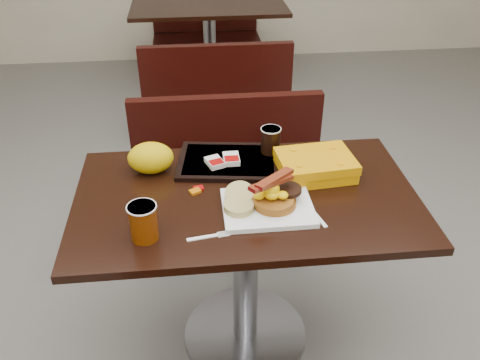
{
  "coord_description": "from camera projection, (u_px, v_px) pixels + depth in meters",
  "views": [
    {
      "loc": [
        -0.17,
        -1.44,
        1.77
      ],
      "look_at": [
        -0.02,
        -0.01,
        0.82
      ],
      "focal_mm": 37.79,
      "sensor_mm": 36.0,
      "label": 1
    }
  ],
  "objects": [
    {
      "name": "scrambled_eggs",
      "position": [
        271.0,
        190.0,
        1.66
      ],
      "size": [
        0.11,
        0.1,
        0.05
      ],
      "primitive_type": "ellipsoid",
      "rotation": [
        0.0,
        0.0,
        -0.06
      ],
      "color": "#FFC305",
      "rests_on": "pancake_stack"
    },
    {
      "name": "condiment_syrup",
      "position": [
        195.0,
        191.0,
        1.78
      ],
      "size": [
        0.05,
        0.04,
        0.01
      ],
      "primitive_type": "cube",
      "rotation": [
        0.0,
        0.0,
        0.51
      ],
      "color": "#BF6008",
      "rests_on": "table_near"
    },
    {
      "name": "pancake_stack",
      "position": [
        275.0,
        201.0,
        1.69
      ],
      "size": [
        0.15,
        0.15,
        0.03
      ],
      "primitive_type": "cylinder",
      "rotation": [
        0.0,
        0.0,
        -0.07
      ],
      "color": "brown",
      "rests_on": "platter"
    },
    {
      "name": "hashbrown_sleeve_right",
      "position": [
        231.0,
        159.0,
        1.92
      ],
      "size": [
        0.06,
        0.08,
        0.02
      ],
      "primitive_type": "cube",
      "rotation": [
        0.0,
        0.0,
        0.01
      ],
      "color": "silver",
      "rests_on": "tray"
    },
    {
      "name": "coffee_cup_far",
      "position": [
        271.0,
        140.0,
        1.96
      ],
      "size": [
        0.08,
        0.08,
        0.1
      ],
      "primitive_type": "cylinder",
      "rotation": [
        0.0,
        0.0,
        0.01
      ],
      "color": "black",
      "rests_on": "tray"
    },
    {
      "name": "platter",
      "position": [
        268.0,
        208.0,
        1.69
      ],
      "size": [
        0.3,
        0.24,
        0.02
      ],
      "primitive_type": "cube",
      "rotation": [
        0.0,
        0.0,
        0.01
      ],
      "color": "white",
      "rests_on": "table_near"
    },
    {
      "name": "hashbrown_sleeve_left",
      "position": [
        215.0,
        162.0,
        1.9
      ],
      "size": [
        0.08,
        0.09,
        0.02
      ],
      "primitive_type": "cube",
      "rotation": [
        0.0,
        0.0,
        0.36
      ],
      "color": "silver",
      "rests_on": "tray"
    },
    {
      "name": "fork",
      "position": [
        202.0,
        238.0,
        1.57
      ],
      "size": [
        0.14,
        0.05,
        0.0
      ],
      "primitive_type": null,
      "rotation": [
        0.0,
        0.0,
        0.16
      ],
      "color": "white",
      "rests_on": "table_near"
    },
    {
      "name": "sausage_patty",
      "position": [
        288.0,
        190.0,
        1.7
      ],
      "size": [
        0.1,
        0.1,
        0.01
      ],
      "primitive_type": "cylinder",
      "rotation": [
        0.0,
        0.0,
        0.12
      ],
      "color": "black",
      "rests_on": "pancake_stack"
    },
    {
      "name": "floor",
      "position": [
        245.0,
        336.0,
        2.19
      ],
      "size": [
        6.0,
        7.0,
        0.01
      ],
      "primitive_type": "cube",
      "color": "slate",
      "rests_on": "ground"
    },
    {
      "name": "muffin_bottom",
      "position": [
        239.0,
        206.0,
        1.67
      ],
      "size": [
        0.11,
        0.11,
        0.02
      ],
      "primitive_type": "cylinder",
      "rotation": [
        0.0,
        0.0,
        -0.05
      ],
      "color": "tan",
      "rests_on": "platter"
    },
    {
      "name": "paper_bag",
      "position": [
        151.0,
        158.0,
        1.87
      ],
      "size": [
        0.18,
        0.14,
        0.12
      ],
      "primitive_type": "ellipsoid",
      "rotation": [
        0.0,
        0.0,
        -0.08
      ],
      "color": "#DEAF07",
      "rests_on": "table_near"
    },
    {
      "name": "bench_far_s",
      "position": [
        215.0,
        86.0,
        3.57
      ],
      "size": [
        1.0,
        0.46,
        0.72
      ],
      "primitive_type": null,
      "color": "black",
      "rests_on": "floor"
    },
    {
      "name": "muffin_top",
      "position": [
        239.0,
        194.0,
        1.7
      ],
      "size": [
        0.12,
        0.12,
        0.06
      ],
      "primitive_type": "cylinder",
      "rotation": [
        0.38,
        0.0,
        -0.29
      ],
      "color": "tan",
      "rests_on": "platter"
    },
    {
      "name": "coffee_cup_near",
      "position": [
        143.0,
        222.0,
        1.54
      ],
      "size": [
        0.1,
        0.1,
        0.12
      ],
      "primitive_type": "cylinder",
      "rotation": [
        0.0,
        0.0,
        0.2
      ],
      "color": "#993905",
      "rests_on": "table_near"
    },
    {
      "name": "table_far",
      "position": [
        210.0,
        51.0,
        4.14
      ],
      "size": [
        1.2,
        0.7,
        0.75
      ],
      "primitive_type": null,
      "color": "black",
      "rests_on": "floor"
    },
    {
      "name": "bacon_strips",
      "position": [
        271.0,
        182.0,
        1.64
      ],
      "size": [
        0.2,
        0.18,
        0.01
      ],
      "primitive_type": null,
      "rotation": [
        0.0,
        0.0,
        0.65
      ],
      "color": "#4F0509",
      "rests_on": "scrambled_eggs"
    },
    {
      "name": "knife",
      "position": [
        314.0,
        213.0,
        1.68
      ],
      "size": [
        0.05,
        0.16,
        0.0
      ],
      "primitive_type": "cube",
      "rotation": [
        0.0,
        0.0,
        -1.31
      ],
      "color": "white",
      "rests_on": "table_near"
    },
    {
      "name": "clamshell",
      "position": [
        315.0,
        165.0,
        1.87
      ],
      "size": [
        0.29,
        0.23,
        0.07
      ],
      "primitive_type": "cube",
      "rotation": [
        0.0,
        0.0,
        0.1
      ],
      "color": "#CD8403",
      "rests_on": "table_near"
    },
    {
      "name": "bench_far_n",
      "position": [
        206.0,
        27.0,
        4.73
      ],
      "size": [
        1.0,
        0.46,
        0.72
      ],
      "primitive_type": null,
      "color": "black",
      "rests_on": "floor"
    },
    {
      "name": "tray",
      "position": [
        229.0,
        161.0,
        1.94
      ],
      "size": [
        0.42,
        0.32,
        0.02
      ],
      "primitive_type": "cube",
      "rotation": [
        0.0,
        0.0,
        -0.13
      ],
      "color": "black",
      "rests_on": "table_near"
    },
    {
      "name": "bench_near_n",
      "position": [
        230.0,
        179.0,
        2.57
      ],
      "size": [
        1.0,
        0.46,
        0.72
      ],
      "primitive_type": null,
      "color": "black",
      "rests_on": "floor"
    },
    {
      "name": "condiment_ketchup",
      "position": [
        198.0,
        188.0,
        1.8
      ],
      "size": [
        0.04,
        0.03,
        0.01
      ],
      "primitive_type": "cube",
      "rotation": [
        0.0,
        0.0,
        0.18
      ],
      "color": "#8C0504",
      "rests_on": "table_near"
    },
    {
      "name": "table_near",
      "position": [
        246.0,
        273.0,
        1.98
      ],
      "size": [
        1.2,
        0.7,
        0.75
      ],
      "primitive_type": null,
      "color": "black",
      "rests_on": "floor"
    }
  ]
}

